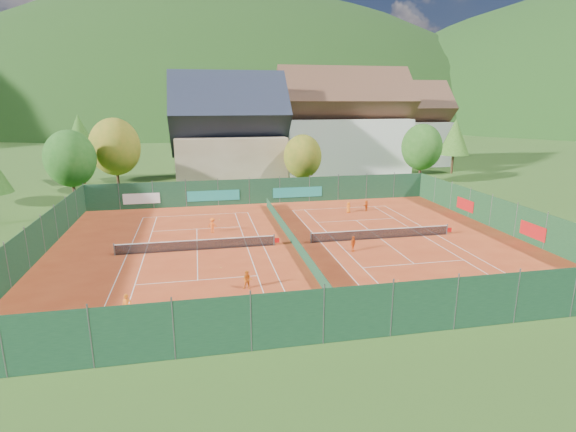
# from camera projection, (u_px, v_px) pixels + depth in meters

# --- Properties ---
(ground) EXTENTS (600.00, 600.00, 0.00)m
(ground) POSITION_uv_depth(u_px,v_px,m) (293.00, 245.00, 38.26)
(ground) COLOR #2B5019
(ground) RESTS_ON ground
(clay_pad) EXTENTS (40.00, 32.00, 0.01)m
(clay_pad) POSITION_uv_depth(u_px,v_px,m) (293.00, 244.00, 38.25)
(clay_pad) COLOR #BA3E1B
(clay_pad) RESTS_ON ground
(court_markings_left) EXTENTS (11.03, 23.83, 0.00)m
(court_markings_left) POSITION_uv_depth(u_px,v_px,m) (197.00, 250.00, 36.72)
(court_markings_left) COLOR white
(court_markings_left) RESTS_ON ground
(court_markings_right) EXTENTS (11.03, 23.83, 0.00)m
(court_markings_right) POSITION_uv_depth(u_px,v_px,m) (381.00, 239.00, 39.79)
(court_markings_right) COLOR white
(court_markings_right) RESTS_ON ground
(tennis_net_left) EXTENTS (13.30, 0.10, 1.02)m
(tennis_net_left) POSITION_uv_depth(u_px,v_px,m) (199.00, 244.00, 36.63)
(tennis_net_left) COLOR #59595B
(tennis_net_left) RESTS_ON ground
(tennis_net_right) EXTENTS (13.30, 0.10, 1.02)m
(tennis_net_right) POSITION_uv_depth(u_px,v_px,m) (383.00, 233.00, 39.69)
(tennis_net_right) COLOR #59595B
(tennis_net_right) RESTS_ON ground
(court_divider) EXTENTS (0.03, 28.80, 1.00)m
(court_divider) POSITION_uv_depth(u_px,v_px,m) (293.00, 239.00, 38.13)
(court_divider) COLOR #153C25
(court_divider) RESTS_ON ground
(fence_north) EXTENTS (40.00, 0.10, 3.00)m
(fence_north) POSITION_uv_depth(u_px,v_px,m) (261.00, 191.00, 52.98)
(fence_north) COLOR #143923
(fence_north) RESTS_ON ground
(fence_south) EXTENTS (40.00, 0.04, 3.00)m
(fence_south) POSITION_uv_depth(u_px,v_px,m) (358.00, 313.00, 22.70)
(fence_south) COLOR #133620
(fence_south) RESTS_ON ground
(fence_west) EXTENTS (0.04, 32.00, 3.00)m
(fence_west) POSITION_uv_depth(u_px,v_px,m) (35.00, 242.00, 34.05)
(fence_west) COLOR #143820
(fence_west) RESTS_ON ground
(fence_east) EXTENTS (0.09, 32.00, 3.00)m
(fence_east) POSITION_uv_depth(u_px,v_px,m) (502.00, 216.00, 41.76)
(fence_east) COLOR #153B1D
(fence_east) RESTS_ON ground
(chalet) EXTENTS (16.20, 12.00, 16.00)m
(chalet) POSITION_uv_depth(u_px,v_px,m) (229.00, 138.00, 64.48)
(chalet) COLOR tan
(chalet) RESTS_ON ground
(hotel_block_a) EXTENTS (21.60, 11.00, 17.25)m
(hotel_block_a) POSITION_uv_depth(u_px,v_px,m) (343.00, 129.00, 73.63)
(hotel_block_a) COLOR silver
(hotel_block_a) RESTS_ON ground
(hotel_block_b) EXTENTS (17.28, 10.00, 15.50)m
(hotel_block_b) POSITION_uv_depth(u_px,v_px,m) (400.00, 129.00, 84.09)
(hotel_block_b) COLOR silver
(hotel_block_b) RESTS_ON ground
(tree_west_front) EXTENTS (5.72, 5.72, 8.69)m
(tree_west_front) POSITION_uv_depth(u_px,v_px,m) (70.00, 159.00, 51.67)
(tree_west_front) COLOR #482E1A
(tree_west_front) RESTS_ON ground
(tree_west_mid) EXTENTS (6.44, 6.44, 9.78)m
(tree_west_mid) POSITION_uv_depth(u_px,v_px,m) (115.00, 147.00, 57.96)
(tree_west_mid) COLOR #4E311B
(tree_west_mid) RESTS_ON ground
(tree_west_back) EXTENTS (5.60, 5.60, 10.00)m
(tree_west_back) POSITION_uv_depth(u_px,v_px,m) (80.00, 137.00, 64.23)
(tree_west_back) COLOR #412817
(tree_west_back) RESTS_ON ground
(tree_center) EXTENTS (5.01, 5.01, 7.60)m
(tree_center) POSITION_uv_depth(u_px,v_px,m) (303.00, 156.00, 59.10)
(tree_center) COLOR #442D18
(tree_center) RESTS_ON ground
(tree_east_front) EXTENTS (5.72, 5.72, 8.69)m
(tree_east_front) POSITION_uv_depth(u_px,v_px,m) (422.00, 147.00, 64.27)
(tree_east_front) COLOR #4C2D1B
(tree_east_front) RESTS_ON ground
(tree_east_mid) EXTENTS (5.04, 5.04, 9.00)m
(tree_east_mid) POSITION_uv_depth(u_px,v_px,m) (455.00, 137.00, 73.61)
(tree_east_mid) COLOR #472B19
(tree_east_mid) RESTS_ON ground
(tree_east_back) EXTENTS (7.15, 7.15, 10.86)m
(tree_east_back) POSITION_uv_depth(u_px,v_px,m) (389.00, 130.00, 79.50)
(tree_east_back) COLOR #462F19
(tree_east_back) RESTS_ON ground
(mountain_backdrop) EXTENTS (820.00, 530.00, 242.00)m
(mountain_backdrop) POSITION_uv_depth(u_px,v_px,m) (259.00, 187.00, 275.21)
(mountain_backdrop) COLOR black
(mountain_backdrop) RESTS_ON ground
(ball_hopper) EXTENTS (0.34, 0.34, 0.80)m
(ball_hopper) POSITION_uv_depth(u_px,v_px,m) (497.00, 289.00, 27.84)
(ball_hopper) COLOR slate
(ball_hopper) RESTS_ON ground
(loose_ball_0) EXTENTS (0.07, 0.07, 0.07)m
(loose_ball_0) POSITION_uv_depth(u_px,v_px,m) (221.00, 268.00, 32.89)
(loose_ball_0) COLOR #CCD833
(loose_ball_0) RESTS_ON ground
(loose_ball_1) EXTENTS (0.07, 0.07, 0.07)m
(loose_ball_1) POSITION_uv_depth(u_px,v_px,m) (398.00, 280.00, 30.54)
(loose_ball_1) COLOR #CCD833
(loose_ball_1) RESTS_ON ground
(loose_ball_2) EXTENTS (0.07, 0.07, 0.07)m
(loose_ball_2) POSITION_uv_depth(u_px,v_px,m) (295.00, 230.00, 42.31)
(loose_ball_2) COLOR #CCD833
(loose_ball_2) RESTS_ON ground
(loose_ball_3) EXTENTS (0.07, 0.07, 0.07)m
(loose_ball_3) POSITION_uv_depth(u_px,v_px,m) (219.00, 220.00, 46.00)
(loose_ball_3) COLOR #CCD833
(loose_ball_3) RESTS_ON ground
(player_left_near) EXTENTS (0.57, 0.40, 1.49)m
(player_left_near) POSITION_uv_depth(u_px,v_px,m) (127.00, 307.00, 25.08)
(player_left_near) COLOR orange
(player_left_near) RESTS_ON ground
(player_left_mid) EXTENTS (0.72, 0.63, 1.26)m
(player_left_mid) POSITION_uv_depth(u_px,v_px,m) (247.00, 280.00, 29.10)
(player_left_mid) COLOR #CB5B12
(player_left_mid) RESTS_ON ground
(player_left_far) EXTENTS (1.07, 0.87, 1.44)m
(player_left_far) POSITION_uv_depth(u_px,v_px,m) (212.00, 225.00, 41.50)
(player_left_far) COLOR #F85E16
(player_left_far) RESTS_ON ground
(player_right_near) EXTENTS (0.79, 0.75, 1.31)m
(player_right_near) POSITION_uv_depth(u_px,v_px,m) (353.00, 244.00, 36.32)
(player_right_near) COLOR #D84F13
(player_right_near) RESTS_ON ground
(player_right_far_a) EXTENTS (0.67, 0.54, 1.20)m
(player_right_far_a) POSITION_uv_depth(u_px,v_px,m) (348.00, 207.00, 48.84)
(player_right_far_a) COLOR orange
(player_right_far_a) RESTS_ON ground
(player_right_far_b) EXTENTS (1.07, 1.03, 1.22)m
(player_right_far_b) POSITION_uv_depth(u_px,v_px,m) (366.00, 206.00, 49.61)
(player_right_far_b) COLOR #D25012
(player_right_far_b) RESTS_ON ground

